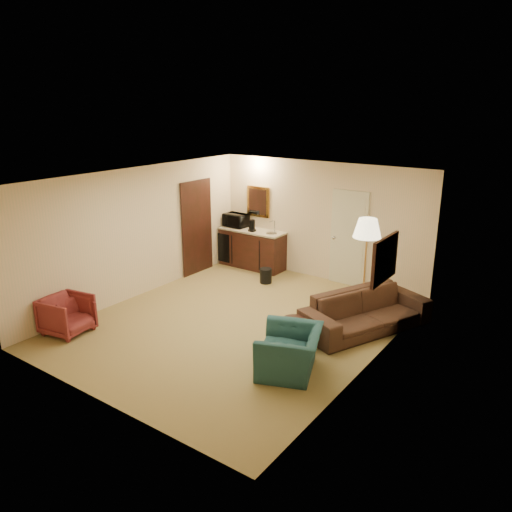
{
  "coord_description": "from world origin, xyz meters",
  "views": [
    {
      "loc": [
        5.0,
        -6.51,
        3.81
      ],
      "look_at": [
        0.03,
        0.5,
        1.14
      ],
      "focal_mm": 35.0,
      "sensor_mm": 36.0,
      "label": 1
    }
  ],
  "objects_px": {
    "waste_bin": "(266,276)",
    "wetbar_cabinet": "(252,249)",
    "floor_lamp": "(365,269)",
    "rose_chair_far": "(75,314)",
    "coffee_maker": "(252,226)",
    "sofa": "(366,305)",
    "rose_chair_near": "(67,313)",
    "microwave": "(236,219)",
    "teal_armchair": "(290,344)",
    "coffee_table": "(303,333)"
  },
  "relations": [
    {
      "from": "teal_armchair",
      "to": "rose_chair_far",
      "type": "distance_m",
      "value": 3.9
    },
    {
      "from": "floor_lamp",
      "to": "coffee_maker",
      "type": "height_order",
      "value": "floor_lamp"
    },
    {
      "from": "wetbar_cabinet",
      "to": "rose_chair_far",
      "type": "bearing_deg",
      "value": -96.26
    },
    {
      "from": "teal_armchair",
      "to": "floor_lamp",
      "type": "xyz_separation_m",
      "value": [
        0.07,
        2.42,
        0.5
      ]
    },
    {
      "from": "wetbar_cabinet",
      "to": "floor_lamp",
      "type": "xyz_separation_m",
      "value": [
        3.35,
        -1.2,
        0.48
      ]
    },
    {
      "from": "sofa",
      "to": "rose_chair_near",
      "type": "distance_m",
      "value": 5.13
    },
    {
      "from": "sofa",
      "to": "rose_chair_far",
      "type": "relative_size",
      "value": 3.91
    },
    {
      "from": "rose_chair_far",
      "to": "coffee_maker",
      "type": "height_order",
      "value": "coffee_maker"
    },
    {
      "from": "microwave",
      "to": "wetbar_cabinet",
      "type": "bearing_deg",
      "value": -0.78
    },
    {
      "from": "rose_chair_near",
      "to": "coffee_table",
      "type": "distance_m",
      "value": 4.02
    },
    {
      "from": "sofa",
      "to": "coffee_maker",
      "type": "height_order",
      "value": "coffee_maker"
    },
    {
      "from": "teal_armchair",
      "to": "floor_lamp",
      "type": "bearing_deg",
      "value": 156.8
    },
    {
      "from": "sofa",
      "to": "waste_bin",
      "type": "xyz_separation_m",
      "value": [
        -2.73,
        0.93,
        -0.29
      ]
    },
    {
      "from": "wetbar_cabinet",
      "to": "floor_lamp",
      "type": "distance_m",
      "value": 3.59
    },
    {
      "from": "teal_armchair",
      "to": "coffee_maker",
      "type": "height_order",
      "value": "coffee_maker"
    },
    {
      "from": "floor_lamp",
      "to": "coffee_maker",
      "type": "distance_m",
      "value": 3.44
    },
    {
      "from": "microwave",
      "to": "coffee_maker",
      "type": "bearing_deg",
      "value": -11.92
    },
    {
      "from": "sofa",
      "to": "rose_chair_near",
      "type": "xyz_separation_m",
      "value": [
        -4.11,
        -3.07,
        -0.09
      ]
    },
    {
      "from": "waste_bin",
      "to": "rose_chair_far",
      "type": "bearing_deg",
      "value": -109.82
    },
    {
      "from": "rose_chair_far",
      "to": "floor_lamp",
      "type": "height_order",
      "value": "floor_lamp"
    },
    {
      "from": "coffee_table",
      "to": "coffee_maker",
      "type": "distance_m",
      "value": 4.03
    },
    {
      "from": "sofa",
      "to": "coffee_table",
      "type": "distance_m",
      "value": 1.29
    },
    {
      "from": "rose_chair_near",
      "to": "floor_lamp",
      "type": "xyz_separation_m",
      "value": [
        3.85,
        3.52,
        0.57
      ]
    },
    {
      "from": "wetbar_cabinet",
      "to": "rose_chair_far",
      "type": "height_order",
      "value": "wetbar_cabinet"
    },
    {
      "from": "floor_lamp",
      "to": "microwave",
      "type": "xyz_separation_m",
      "value": [
        -3.85,
        1.22,
        0.18
      ]
    },
    {
      "from": "sofa",
      "to": "coffee_maker",
      "type": "relative_size",
      "value": 8.54
    },
    {
      "from": "rose_chair_far",
      "to": "coffee_maker",
      "type": "relative_size",
      "value": 2.18
    },
    {
      "from": "coffee_maker",
      "to": "waste_bin",
      "type": "bearing_deg",
      "value": -47.34
    },
    {
      "from": "teal_armchair",
      "to": "waste_bin",
      "type": "relative_size",
      "value": 3.06
    },
    {
      "from": "sofa",
      "to": "rose_chair_near",
      "type": "relative_size",
      "value": 3.17
    },
    {
      "from": "floor_lamp",
      "to": "waste_bin",
      "type": "bearing_deg",
      "value": 169.0
    },
    {
      "from": "rose_chair_near",
      "to": "coffee_maker",
      "type": "relative_size",
      "value": 2.7
    },
    {
      "from": "wetbar_cabinet",
      "to": "sofa",
      "type": "bearing_deg",
      "value": -24.5
    },
    {
      "from": "waste_bin",
      "to": "rose_chair_near",
      "type": "bearing_deg",
      "value": -109.07
    },
    {
      "from": "rose_chair_far",
      "to": "coffee_table",
      "type": "relative_size",
      "value": 0.83
    },
    {
      "from": "coffee_table",
      "to": "sofa",
      "type": "bearing_deg",
      "value": 61.34
    },
    {
      "from": "sofa",
      "to": "floor_lamp",
      "type": "distance_m",
      "value": 0.71
    },
    {
      "from": "rose_chair_far",
      "to": "microwave",
      "type": "height_order",
      "value": "microwave"
    },
    {
      "from": "rose_chair_near",
      "to": "coffee_table",
      "type": "bearing_deg",
      "value": -71.14
    },
    {
      "from": "floor_lamp",
      "to": "coffee_maker",
      "type": "bearing_deg",
      "value": 161.72
    },
    {
      "from": "sofa",
      "to": "floor_lamp",
      "type": "relative_size",
      "value": 1.23
    },
    {
      "from": "teal_armchair",
      "to": "floor_lamp",
      "type": "relative_size",
      "value": 0.53
    },
    {
      "from": "sofa",
      "to": "rose_chair_near",
      "type": "bearing_deg",
      "value": 151.1
    },
    {
      "from": "rose_chair_far",
      "to": "floor_lamp",
      "type": "distance_m",
      "value": 5.15
    },
    {
      "from": "microwave",
      "to": "sofa",
      "type": "bearing_deg",
      "value": -20.16
    },
    {
      "from": "wetbar_cabinet",
      "to": "coffee_table",
      "type": "height_order",
      "value": "wetbar_cabinet"
    },
    {
      "from": "waste_bin",
      "to": "microwave",
      "type": "xyz_separation_m",
      "value": [
        -1.38,
        0.74,
        0.95
      ]
    },
    {
      "from": "waste_bin",
      "to": "wetbar_cabinet",
      "type": "bearing_deg",
      "value": 140.81
    },
    {
      "from": "microwave",
      "to": "teal_armchair",
      "type": "bearing_deg",
      "value": -42.01
    },
    {
      "from": "floor_lamp",
      "to": "teal_armchair",
      "type": "bearing_deg",
      "value": -91.67
    }
  ]
}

